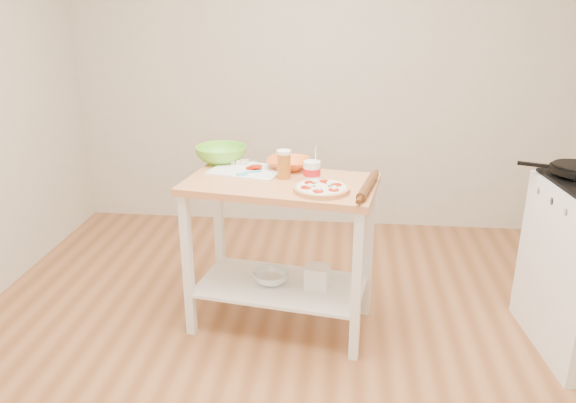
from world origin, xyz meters
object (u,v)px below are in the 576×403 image
at_px(rolling_pin, 368,186).
at_px(prep_island, 281,224).
at_px(green_bowl, 221,154).
at_px(pizza, 321,188).
at_px(cutting_board, 247,170).
at_px(beer_pint, 284,164).
at_px(yogurt_tub, 312,171).
at_px(shelf_glass_bowl, 271,277).
at_px(shelf_bin, 317,276).
at_px(knife, 228,162).
at_px(skillet, 575,169).
at_px(orange_bowl, 288,164).
at_px(spatula, 248,173).

bearing_deg(rolling_pin, prep_island, 167.31).
xyz_separation_m(green_bowl, rolling_pin, (0.88, -0.45, -0.03)).
distance_m(pizza, cutting_board, 0.55).
height_order(pizza, rolling_pin, rolling_pin).
bearing_deg(green_bowl, beer_pint, -34.27).
relative_size(green_bowl, rolling_pin, 0.77).
xyz_separation_m(yogurt_tub, rolling_pin, (0.30, -0.11, -0.03)).
bearing_deg(beer_pint, shelf_glass_bowl, -151.92).
height_order(green_bowl, shelf_bin, green_bowl).
xyz_separation_m(knife, yogurt_tub, (0.52, -0.28, 0.04)).
height_order(yogurt_tub, shelf_bin, yogurt_tub).
height_order(skillet, yogurt_tub, yogurt_tub).
relative_size(knife, beer_pint, 1.67).
xyz_separation_m(knife, rolling_pin, (0.82, -0.39, 0.01)).
xyz_separation_m(pizza, knife, (-0.58, 0.44, 0.00)).
bearing_deg(shelf_bin, prep_island, 178.72).
bearing_deg(yogurt_tub, skillet, 5.07).
bearing_deg(yogurt_tub, prep_island, -177.44).
bearing_deg(skillet, rolling_pin, -147.76).
relative_size(orange_bowl, beer_pint, 1.56).
distance_m(green_bowl, yogurt_tub, 0.67).
bearing_deg(prep_island, pizza, -33.05).
distance_m(skillet, shelf_bin, 1.53).
bearing_deg(knife, shelf_bin, -38.62).
bearing_deg(pizza, knife, 143.03).
distance_m(yogurt_tub, rolling_pin, 0.32).
distance_m(pizza, green_bowl, 0.80).
bearing_deg(yogurt_tub, pizza, -69.04).
distance_m(cutting_board, green_bowl, 0.26).
height_order(rolling_pin, shelf_bin, rolling_pin).
height_order(spatula, shelf_bin, spatula).
bearing_deg(beer_pint, shelf_bin, -16.49).
height_order(orange_bowl, shelf_glass_bowl, orange_bowl).
bearing_deg(knife, shelf_glass_bowl, -54.48).
height_order(cutting_board, shelf_bin, cutting_board).
distance_m(prep_island, pizza, 0.39).
bearing_deg(pizza, spatula, 151.82).
bearing_deg(knife, pizza, -48.16).
bearing_deg(rolling_pin, spatula, 164.53).
xyz_separation_m(beer_pint, shelf_bin, (0.20, -0.06, -0.66)).
relative_size(skillet, knife, 1.60).
relative_size(skillet, yogurt_tub, 2.10).
bearing_deg(cutting_board, orange_bowl, 30.29).
xyz_separation_m(cutting_board, spatula, (0.02, -0.09, 0.01)).
bearing_deg(shelf_glass_bowl, cutting_board, 135.09).
distance_m(beer_pint, yogurt_tub, 0.17).
bearing_deg(knife, green_bowl, 125.65).
bearing_deg(knife, cutting_board, -52.50).
relative_size(spatula, orange_bowl, 0.56).
distance_m(beer_pint, rolling_pin, 0.49).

